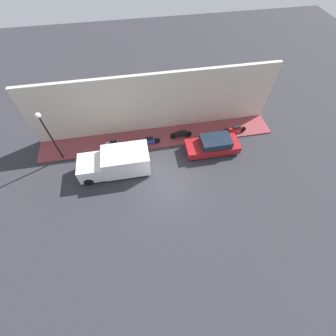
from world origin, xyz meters
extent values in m
plane|color=#2D2D33|center=(0.00, 0.00, 0.00)|extent=(60.00, 60.00, 0.00)
cube|color=brown|center=(5.14, 0.00, 0.05)|extent=(2.28, 19.65, 0.10)
cube|color=beige|center=(6.43, 0.00, 2.61)|extent=(0.30, 19.65, 5.21)
cube|color=maroon|center=(2.96, -4.09, 0.51)|extent=(1.73, 4.26, 0.64)
cube|color=#192333|center=(2.96, -4.31, 1.10)|extent=(1.52, 2.34, 0.55)
cylinder|color=black|center=(2.22, -2.45, 0.34)|extent=(0.20, 0.68, 0.68)
cylinder|color=black|center=(3.71, -2.45, 0.34)|extent=(0.20, 0.68, 0.68)
cylinder|color=black|center=(2.22, -5.74, 0.34)|extent=(0.20, 0.68, 0.68)
cylinder|color=black|center=(3.71, -5.74, 0.34)|extent=(0.20, 0.68, 0.68)
cube|color=white|center=(2.29, 2.76, 1.07)|extent=(2.06, 3.37, 1.76)
cube|color=white|center=(2.29, 5.35, 0.81)|extent=(1.95, 1.81, 1.23)
cube|color=#192333|center=(2.29, 5.62, 1.15)|extent=(1.75, 1.00, 0.49)
cylinder|color=black|center=(1.39, 5.65, 0.35)|extent=(0.22, 0.70, 0.70)
cylinder|color=black|center=(3.19, 5.65, 0.35)|extent=(0.22, 0.70, 0.70)
cylinder|color=black|center=(1.39, 1.67, 0.35)|extent=(0.22, 0.70, 0.70)
cylinder|color=black|center=(3.19, 1.67, 0.35)|extent=(0.22, 0.70, 0.70)
cube|color=navy|center=(4.46, 0.95, 0.53)|extent=(0.30, 1.12, 0.37)
cube|color=black|center=(4.46, 0.80, 0.77)|extent=(0.27, 0.61, 0.12)
cylinder|color=black|center=(4.46, 1.71, 0.39)|extent=(0.10, 0.57, 0.57)
cylinder|color=black|center=(4.46, 0.19, 0.39)|extent=(0.10, 0.57, 0.57)
cube|color=black|center=(4.73, -1.90, 0.55)|extent=(0.30, 0.99, 0.37)
cube|color=black|center=(4.73, -2.04, 0.79)|extent=(0.27, 0.54, 0.12)
cylinder|color=black|center=(4.73, -1.28, 0.41)|extent=(0.10, 0.61, 0.61)
cylinder|color=black|center=(4.73, -2.53, 0.41)|extent=(0.10, 0.61, 0.61)
cube|color=#B21E1E|center=(4.52, -6.56, 0.52)|extent=(0.30, 1.13, 0.37)
cube|color=black|center=(4.52, -6.71, 0.77)|extent=(0.27, 0.62, 0.12)
cylinder|color=black|center=(4.52, -5.77, 0.37)|extent=(0.10, 0.54, 0.54)
cylinder|color=black|center=(4.52, -7.35, 0.37)|extent=(0.10, 0.54, 0.54)
cube|color=#B7B7BF|center=(4.46, 3.80, 0.58)|extent=(0.30, 1.00, 0.48)
cube|color=black|center=(4.46, 3.67, 0.88)|extent=(0.27, 0.55, 0.12)
cylinder|color=black|center=(4.46, 4.47, 0.38)|extent=(0.10, 0.56, 0.56)
cylinder|color=black|center=(4.46, 3.14, 0.38)|extent=(0.10, 0.56, 0.56)
cylinder|color=black|center=(4.24, 7.80, 2.21)|extent=(0.12, 0.12, 4.21)
sphere|color=silver|center=(4.24, 7.80, 4.43)|extent=(0.37, 0.37, 0.37)
camera|label=1|loc=(-8.24, 1.48, 14.15)|focal=24.00mm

